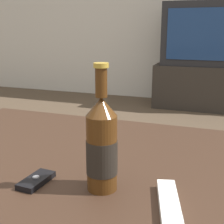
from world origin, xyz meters
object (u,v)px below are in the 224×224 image
object	(u,v)px
tv_stand	(196,86)
television	(200,34)
beer_bottle	(102,146)
cell_phone	(36,180)
remote_control	(169,205)

from	to	relation	value
tv_stand	television	size ratio (longest dim) A/B	1.19
tv_stand	beer_bottle	xyz separation A→B (m)	(0.03, -2.84, 0.36)
television	cell_phone	bearing A→B (deg)	-92.54
beer_bottle	cell_phone	size ratio (longest dim) A/B	2.89
beer_bottle	remote_control	xyz separation A→B (m)	(0.16, -0.03, -0.10)
remote_control	beer_bottle	bearing A→B (deg)	152.91
beer_bottle	cell_phone	distance (m)	0.19
tv_stand	cell_phone	distance (m)	2.88
tv_stand	remote_control	bearing A→B (deg)	-86.17
tv_stand	cell_phone	world-z (taller)	cell_phone
television	cell_phone	world-z (taller)	television
beer_bottle	tv_stand	bearing A→B (deg)	90.62
cell_phone	remote_control	bearing A→B (deg)	3.36
tv_stand	television	xyz separation A→B (m)	(0.00, -0.00, 0.55)
television	beer_bottle	distance (m)	2.84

